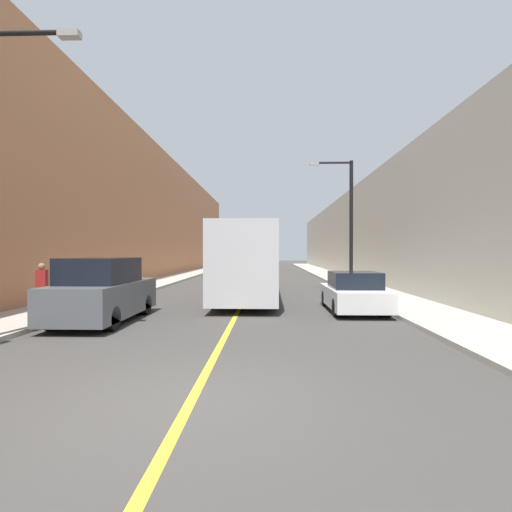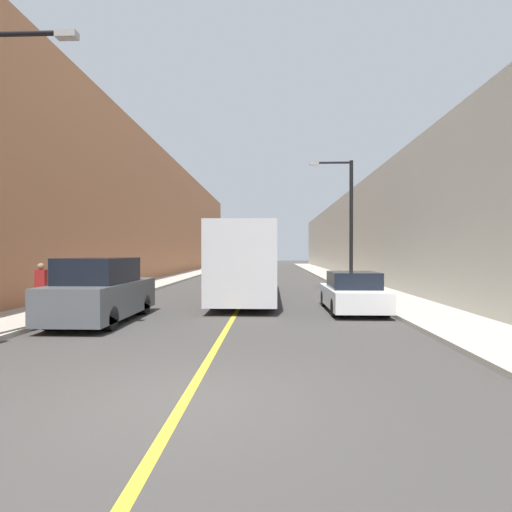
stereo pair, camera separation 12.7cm
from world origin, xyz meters
name	(u,v)px [view 2 (the right image)]	position (x,y,z in m)	size (l,w,h in m)	color
ground_plane	(184,403)	(0.00, 0.00, 0.00)	(200.00, 200.00, 0.00)	#3F3D3A
sidewalk_left	(184,275)	(-6.59, 30.00, 0.07)	(2.63, 72.00, 0.13)	#B2AA9E
sidewalk_right	(331,276)	(6.59, 30.00, 0.07)	(2.63, 72.00, 0.13)	#B2AA9E
building_row_left	(148,216)	(-9.91, 30.00, 5.47)	(4.00, 72.00, 10.94)	#B2724C
building_row_right	(369,235)	(9.91, 30.00, 3.72)	(4.00, 72.00, 7.43)	#B7B2A3
road_center_line	(257,276)	(0.00, 30.00, 0.00)	(0.16, 72.00, 0.01)	gold
bus	(248,261)	(0.19, 12.78, 1.75)	(2.52, 10.51, 3.29)	silver
parked_suv_left	(101,292)	(-4.02, 6.52, 0.91)	(1.93, 4.74, 1.98)	#51565B
car_right_near	(352,293)	(4.20, 8.96, 0.66)	(1.88, 4.26, 1.45)	silver
street_lamp_right	(347,216)	(5.37, 16.14, 4.12)	(2.36, 0.24, 6.99)	black
pedestrian	(41,286)	(-6.77, 7.93, 0.99)	(0.36, 0.23, 1.65)	maroon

